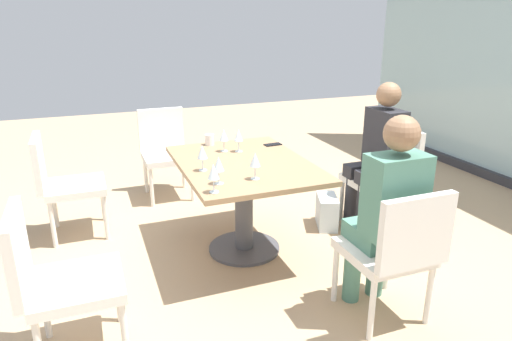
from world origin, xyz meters
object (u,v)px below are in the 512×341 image
handbag_0 (327,212)px  coffee_cup (210,140)px  wine_glass_3 (239,136)px  chair_side_end (165,147)px  chair_front_left (62,180)px  person_near_window (378,150)px  person_far_right (387,208)px  wine_glass_0 (213,172)px  wine_glass_4 (202,153)px  wine_glass_1 (255,160)px  chair_far_right (395,248)px  chair_front_right (55,276)px  dining_table_main (244,184)px  wine_glass_5 (219,165)px  chair_near_window (386,171)px  wine_glass_2 (224,135)px  cell_phone_on_table (273,145)px

handbag_0 → coffee_cup: bearing=-93.1°
wine_glass_3 → handbag_0: wine_glass_3 is taller
chair_side_end → chair_front_left: 1.16m
person_near_window → person_far_right: (1.04, -0.68, 0.00)m
person_far_right → coffee_cup: bearing=-158.7°
wine_glass_0 → wine_glass_4: 0.43m
person_far_right → wine_glass_0: (-0.53, -0.89, 0.16)m
wine_glass_4 → wine_glass_1: bearing=43.4°
chair_far_right → wine_glass_4: (-1.07, -0.85, 0.37)m
chair_front_right → handbag_0: size_ratio=2.90×
dining_table_main → chair_front_right: chair_front_right is taller
chair_far_right → wine_glass_1: wine_glass_1 is taller
chair_far_right → wine_glass_5: bearing=-133.2°
wine_glass_5 → chair_far_right: bearing=46.8°
person_far_right → wine_glass_1: person_far_right is taller
person_far_right → wine_glass_4: person_far_right is taller
chair_far_right → person_far_right: (-0.11, -0.00, 0.20)m
chair_front_right → wine_glass_5: wine_glass_5 is taller
person_near_window → person_far_right: same height
wine_glass_3 → wine_glass_1: bearing=-9.5°
dining_table_main → wine_glass_3: 0.42m
chair_near_window → chair_front_right: same height
person_far_right → coffee_cup: size_ratio=14.00×
wine_glass_4 → person_near_window: bearing=93.3°
chair_front_left → wine_glass_4: (0.86, 0.97, 0.37)m
person_far_right → chair_front_right: bearing=-98.5°
chair_side_end → coffee_cup: chair_side_end is taller
chair_far_right → handbag_0: chair_far_right is taller
chair_side_end → chair_front_left: bearing=-55.3°
chair_side_end → wine_glass_0: (1.95, -0.03, 0.37)m
chair_near_window → wine_glass_4: bearing=-86.9°
chair_side_end → wine_glass_2: size_ratio=4.70×
chair_near_window → handbag_0: chair_near_window is taller
chair_far_right → person_near_window: 1.35m
wine_glass_2 → wine_glass_5: bearing=-19.7°
dining_table_main → cell_phone_on_table: 0.56m
chair_front_right → coffee_cup: 1.80m
wine_glass_4 → dining_table_main: bearing=104.8°
chair_front_right → wine_glass_3: bearing=127.6°
wine_glass_0 → wine_glass_1: same height
wine_glass_0 → chair_front_right: bearing=-74.6°
chair_side_end → person_far_right: 2.63m
coffee_cup → wine_glass_1: bearing=3.3°
wine_glass_0 → person_far_right: bearing=59.4°
person_near_window → person_far_right: bearing=-32.9°
chair_near_window → person_near_window: bearing=-90.0°
wine_glass_1 → wine_glass_2: size_ratio=1.00×
wine_glass_2 → chair_side_end: bearing=-165.4°
dining_table_main → wine_glass_2: (-0.32, -0.05, 0.31)m
wine_glass_5 → cell_phone_on_table: bearing=136.9°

